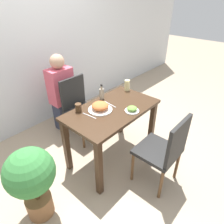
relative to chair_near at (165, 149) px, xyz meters
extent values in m
plane|color=tan|center=(-0.05, 0.68, -0.50)|extent=(16.00, 16.00, 0.00)
cube|color=silver|center=(-0.05, 2.11, 0.80)|extent=(8.00, 0.05, 2.60)
cube|color=#3D2819|center=(-0.05, 0.68, 0.23)|extent=(1.09, 0.63, 0.04)
cube|color=#3D2819|center=(-0.55, 0.42, -0.15)|extent=(0.06, 0.06, 0.71)
cube|color=#3D2819|center=(0.44, 0.42, -0.15)|extent=(0.06, 0.06, 0.71)
cube|color=#3D2819|center=(-0.55, 0.95, -0.15)|extent=(0.06, 0.06, 0.71)
cube|color=#3D2819|center=(0.44, 0.95, -0.15)|extent=(0.06, 0.06, 0.71)
cube|color=black|center=(0.00, 0.08, -0.07)|extent=(0.42, 0.42, 0.04)
cube|color=black|center=(0.00, -0.11, 0.17)|extent=(0.40, 0.04, 0.44)
cylinder|color=brown|center=(0.18, 0.26, -0.30)|extent=(0.03, 0.03, 0.41)
cylinder|color=brown|center=(-0.18, 0.26, -0.30)|extent=(0.03, 0.03, 0.41)
cylinder|color=brown|center=(0.18, -0.10, -0.30)|extent=(0.03, 0.03, 0.41)
cylinder|color=brown|center=(-0.18, -0.10, -0.30)|extent=(0.03, 0.03, 0.41)
cube|color=black|center=(0.00, 1.27, -0.07)|extent=(0.42, 0.42, 0.04)
cube|color=black|center=(0.00, 1.46, 0.17)|extent=(0.40, 0.04, 0.44)
cylinder|color=brown|center=(-0.18, 1.09, -0.30)|extent=(0.03, 0.03, 0.41)
cylinder|color=brown|center=(0.18, 1.09, -0.30)|extent=(0.03, 0.03, 0.41)
cylinder|color=brown|center=(-0.18, 1.45, -0.30)|extent=(0.03, 0.03, 0.41)
cylinder|color=brown|center=(0.18, 1.45, -0.30)|extent=(0.03, 0.03, 0.41)
cylinder|color=white|center=(-0.17, 0.76, 0.25)|extent=(0.27, 0.27, 0.01)
ellipsoid|color=#CC6633|center=(-0.17, 0.76, 0.30)|extent=(0.19, 0.19, 0.08)
cylinder|color=white|center=(0.05, 0.47, 0.25)|extent=(0.16, 0.16, 0.01)
ellipsoid|color=olive|center=(0.05, 0.47, 0.28)|extent=(0.11, 0.11, 0.05)
cylinder|color=#4C331E|center=(-0.35, 0.91, 0.29)|extent=(0.07, 0.07, 0.09)
cylinder|color=beige|center=(0.44, 0.85, 0.31)|extent=(0.07, 0.07, 0.14)
cylinder|color=gray|center=(0.04, 0.93, 0.31)|extent=(0.06, 0.06, 0.13)
cylinder|color=gray|center=(0.04, 0.93, 0.39)|extent=(0.03, 0.03, 0.04)
sphere|color=black|center=(0.04, 0.93, 0.43)|extent=(0.03, 0.03, 0.03)
cube|color=silver|center=(-0.33, 0.76, 0.25)|extent=(0.03, 0.19, 0.00)
cube|color=silver|center=(0.00, 0.76, 0.25)|extent=(0.03, 0.19, 0.00)
cylinder|color=brown|center=(-1.10, 0.69, -0.39)|extent=(0.25, 0.25, 0.23)
cylinder|color=brown|center=(-1.10, 0.69, -0.21)|extent=(0.04, 0.04, 0.13)
sphere|color=#387F3D|center=(-1.10, 0.69, 0.08)|extent=(0.44, 0.44, 0.44)
cube|color=#2D3347|center=(-0.03, 1.69, -0.28)|extent=(0.28, 0.20, 0.45)
cube|color=#DB566B|center=(-0.03, 1.69, 0.21)|extent=(0.34, 0.22, 0.52)
sphere|color=tan|center=(-0.03, 1.69, 0.57)|extent=(0.20, 0.20, 0.20)
camera|label=1|loc=(-1.51, -0.61, 1.40)|focal=32.00mm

